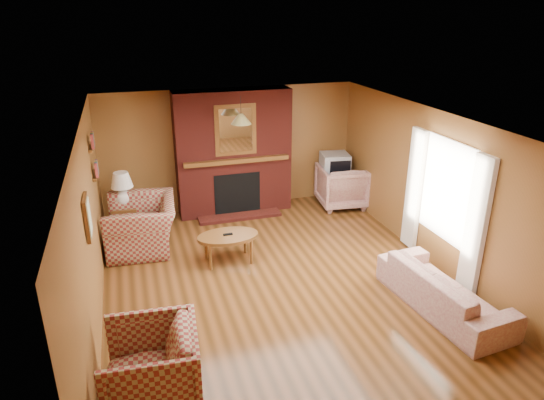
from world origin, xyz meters
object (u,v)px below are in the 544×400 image
object	(u,v)px
coffee_table	(228,238)
crt_tv	(335,166)
fireplace	(234,154)
plaid_armchair	(151,368)
table_lamp	(122,188)
floral_armchair	(342,186)
side_table	(126,221)
floral_sofa	(444,290)
plaid_loveseat	(142,225)
tv_stand	(333,190)

from	to	relation	value
coffee_table	crt_tv	xyz separation A→B (m)	(2.63, 1.82, 0.39)
fireplace	coffee_table	xyz separation A→B (m)	(-0.58, -2.01, -0.77)
plaid_armchair	table_lamp	distance (m)	4.22
floral_armchair	coffee_table	world-z (taller)	floral_armchair
fireplace	side_table	xyz separation A→B (m)	(-2.10, -0.53, -0.91)
table_lamp	crt_tv	distance (m)	4.17
coffee_table	floral_sofa	bearing A→B (deg)	-40.83
coffee_table	table_lamp	distance (m)	2.18
floral_sofa	side_table	bearing A→B (deg)	42.37
fireplace	plaid_loveseat	bearing A→B (deg)	-149.08
plaid_loveseat	table_lamp	xyz separation A→B (m)	(-0.25, 0.57, 0.48)
plaid_armchair	coffee_table	world-z (taller)	plaid_armchair
plaid_loveseat	tv_stand	bearing A→B (deg)	107.91
plaid_loveseat	crt_tv	distance (m)	4.03
floral_armchair	tv_stand	xyz separation A→B (m)	(-0.08, 0.20, -0.15)
crt_tv	side_table	bearing A→B (deg)	-175.26
fireplace	crt_tv	xyz separation A→B (m)	(2.05, -0.19, -0.38)
table_lamp	fireplace	bearing A→B (deg)	14.29
plaid_armchair	crt_tv	xyz separation A→B (m)	(4.00, 4.53, 0.37)
side_table	crt_tv	size ratio (longest dim) A/B	0.90
fireplace	floral_sofa	distance (m)	4.65
floral_sofa	crt_tv	xyz separation A→B (m)	(0.15, 3.96, 0.52)
floral_sofa	side_table	distance (m)	5.39
plaid_armchair	crt_tv	size ratio (longest dim) A/B	1.54
tv_stand	plaid_loveseat	bearing A→B (deg)	-167.34
tv_stand	crt_tv	xyz separation A→B (m)	(0.00, -0.01, 0.53)
plaid_loveseat	coffee_table	bearing A→B (deg)	59.26
fireplace	floral_sofa	xyz separation A→B (m)	(1.90, -4.15, -0.89)
plaid_armchair	floral_sofa	size ratio (longest dim) A/B	0.48
floral_sofa	coffee_table	world-z (taller)	floral_sofa
crt_tv	floral_armchair	bearing A→B (deg)	-66.27
plaid_loveseat	floral_armchair	world-z (taller)	floral_armchair
floral_armchair	side_table	bearing A→B (deg)	8.90
fireplace	table_lamp	bearing A→B (deg)	-165.71
floral_armchair	side_table	distance (m)	4.24
floral_sofa	floral_armchair	size ratio (longest dim) A/B	2.13
plaid_armchair	floral_armchair	distance (m)	5.96
coffee_table	table_lamp	bearing A→B (deg)	135.91
fireplace	coffee_table	world-z (taller)	fireplace
coffee_table	crt_tv	size ratio (longest dim) A/B	1.57
table_lamp	tv_stand	xyz separation A→B (m)	(4.15, 0.35, -0.62)
plaid_loveseat	floral_sofa	xyz separation A→B (m)	(3.75, -3.04, -0.13)
floral_sofa	floral_armchair	bearing A→B (deg)	-9.08
fireplace	floral_armchair	distance (m)	2.30
floral_armchair	plaid_loveseat	bearing A→B (deg)	17.16
crt_tv	floral_sofa	bearing A→B (deg)	-92.17
plaid_loveseat	floral_armchair	bearing A→B (deg)	104.91
coffee_table	tv_stand	bearing A→B (deg)	34.84
tv_stand	table_lamp	bearing A→B (deg)	-175.84
fireplace	floral_sofa	size ratio (longest dim) A/B	1.21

